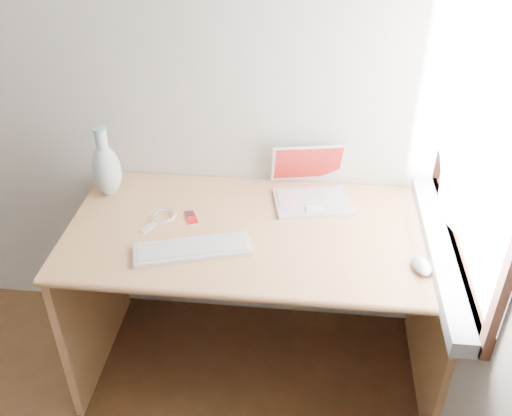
# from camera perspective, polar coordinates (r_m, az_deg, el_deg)

# --- Properties ---
(back_wall) EXTENTS (3.50, 0.04, 2.60)m
(back_wall) POSITION_cam_1_polar(r_m,az_deg,el_deg) (2.55, -23.16, 14.17)
(back_wall) COLOR silver
(back_wall) RESTS_ON floor
(window) EXTENTS (0.11, 0.99, 1.10)m
(window) POSITION_cam_1_polar(r_m,az_deg,el_deg) (1.91, 21.33, 7.61)
(window) COLOR silver
(window) RESTS_ON right_wall
(desk) EXTENTS (1.46, 0.73, 0.77)m
(desk) POSITION_cam_1_polar(r_m,az_deg,el_deg) (2.38, 0.44, -5.20)
(desk) COLOR tan
(desk) RESTS_ON floor
(laptop) EXTENTS (0.34, 0.30, 0.21)m
(laptop) POSITION_cam_1_polar(r_m,az_deg,el_deg) (2.34, 5.73, 1.97)
(laptop) COLOR silver
(laptop) RESTS_ON desk
(external_keyboard) EXTENTS (0.44, 0.24, 0.02)m
(external_keyboard) POSITION_cam_1_polar(r_m,az_deg,el_deg) (2.07, -6.37, -4.09)
(external_keyboard) COLOR white
(external_keyboard) RESTS_ON desk
(mouse) EXTENTS (0.09, 0.12, 0.04)m
(mouse) POSITION_cam_1_polar(r_m,az_deg,el_deg) (2.06, 16.24, -5.57)
(mouse) COLOR silver
(mouse) RESTS_ON desk
(ipod) EXTENTS (0.07, 0.09, 0.01)m
(ipod) POSITION_cam_1_polar(r_m,az_deg,el_deg) (2.25, -6.51, -0.90)
(ipod) COLOR #A80B13
(ipod) RESTS_ON desk
(cable_coil) EXTENTS (0.13, 0.13, 0.01)m
(cable_coil) POSITION_cam_1_polar(r_m,az_deg,el_deg) (2.28, -9.35, -0.71)
(cable_coil) COLOR white
(cable_coil) RESTS_ON desk
(remote) EXTENTS (0.06, 0.08, 0.01)m
(remote) POSITION_cam_1_polar(r_m,az_deg,el_deg) (2.22, -10.69, -1.90)
(remote) COLOR white
(remote) RESTS_ON desk
(vase) EXTENTS (0.12, 0.12, 0.30)m
(vase) POSITION_cam_1_polar(r_m,az_deg,el_deg) (2.39, -14.77, 3.84)
(vase) COLOR silver
(vase) RESTS_ON desk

